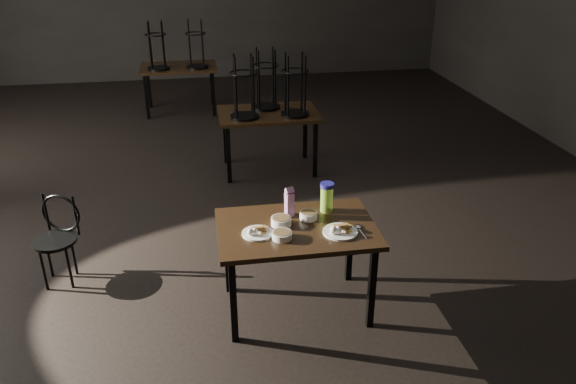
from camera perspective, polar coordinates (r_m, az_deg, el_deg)
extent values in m
plane|color=black|center=(6.03, -8.89, -2.60)|extent=(12.00, 12.00, 0.00)
cube|color=black|center=(4.26, 0.88, -3.76)|extent=(1.20, 0.80, 0.04)
cube|color=black|center=(4.15, -5.57, -10.99)|extent=(0.05, 0.05, 0.71)
cube|color=black|center=(4.32, 8.52, -9.57)|extent=(0.05, 0.05, 0.71)
cube|color=black|center=(4.68, -6.17, -6.34)|extent=(0.05, 0.05, 0.71)
cube|color=black|center=(4.83, 6.28, -5.27)|extent=(0.05, 0.05, 0.71)
cylinder|color=white|center=(4.16, -3.12, -4.20)|extent=(0.23, 0.23, 0.01)
cube|color=#996436|center=(4.17, -3.13, -3.36)|extent=(0.08, 0.08, 0.04)
cube|color=#996436|center=(4.17, -2.75, -3.33)|extent=(0.10, 0.10, 0.03)
ellipsoid|color=white|center=(4.11, -3.86, -4.06)|extent=(0.04, 0.04, 0.06)
ellipsoid|color=white|center=(4.11, -3.41, -4.03)|extent=(0.04, 0.04, 0.06)
cylinder|color=white|center=(4.18, 5.33, -4.05)|extent=(0.26, 0.26, 0.02)
cube|color=#996436|center=(4.19, 5.28, -3.11)|extent=(0.09, 0.09, 0.04)
cube|color=#996436|center=(4.20, 5.70, -3.07)|extent=(0.11, 0.11, 0.03)
ellipsoid|color=white|center=(4.12, 4.62, -3.90)|extent=(0.05, 0.05, 0.06)
ellipsoid|color=white|center=(4.13, 5.12, -3.86)|extent=(0.05, 0.05, 0.06)
cylinder|color=white|center=(4.26, -0.70, -2.99)|extent=(0.16, 0.16, 0.06)
cylinder|color=brown|center=(4.25, -0.70, -2.74)|extent=(0.13, 0.13, 0.01)
cylinder|color=white|center=(4.36, 2.10, -2.38)|extent=(0.14, 0.14, 0.05)
cylinder|color=brown|center=(4.35, 2.10, -2.15)|extent=(0.12, 0.12, 0.01)
cylinder|color=white|center=(4.09, -0.62, -4.42)|extent=(0.15, 0.15, 0.05)
cylinder|color=brown|center=(4.08, -0.62, -4.20)|extent=(0.13, 0.13, 0.01)
cube|color=#831770|center=(4.36, 0.14, -1.27)|extent=(0.08, 0.08, 0.20)
cube|color=#831770|center=(4.31, 0.14, 0.12)|extent=(0.08, 0.08, 0.06)
cylinder|color=#AFED45|center=(4.44, 3.95, -0.74)|extent=(0.13, 0.13, 0.21)
cylinder|color=navy|center=(4.39, 4.00, 0.68)|extent=(0.14, 0.14, 0.03)
ellipsoid|color=silver|center=(4.28, 7.19, -3.47)|extent=(0.05, 0.07, 0.01)
cube|color=silver|center=(4.19, 7.60, -4.25)|extent=(0.02, 0.15, 0.00)
cylinder|color=black|center=(5.12, -22.64, -4.61)|extent=(0.37, 0.37, 0.03)
torus|color=black|center=(5.15, -22.09, -2.01)|extent=(0.34, 0.14, 0.35)
cylinder|color=black|center=(5.29, -20.96, -5.92)|extent=(0.02, 0.02, 0.41)
cylinder|color=black|center=(5.34, -23.13, -6.02)|extent=(0.02, 0.02, 0.41)
cylinder|color=black|center=(5.17, -23.59, -7.21)|extent=(0.02, 0.02, 0.41)
cylinder|color=black|center=(5.11, -21.35, -7.12)|extent=(0.02, 0.02, 0.41)
cube|color=black|center=(6.87, -2.01, 7.93)|extent=(1.20, 0.80, 0.04)
cube|color=black|center=(6.65, -6.05, 3.75)|extent=(0.05, 0.05, 0.71)
cube|color=black|center=(6.78, 2.77, 4.30)|extent=(0.05, 0.05, 0.71)
cube|color=black|center=(7.25, -6.40, 5.62)|extent=(0.05, 0.05, 0.71)
cube|color=black|center=(7.37, 1.74, 6.10)|extent=(0.05, 0.05, 0.71)
cylinder|color=black|center=(6.68, -4.41, 7.68)|extent=(0.34, 0.34, 0.03)
torus|color=black|center=(6.55, -4.56, 11.84)|extent=(0.32, 0.32, 0.02)
cylinder|color=black|center=(6.69, -3.74, 10.96)|extent=(0.03, 0.03, 0.70)
cylinder|color=black|center=(6.67, -5.46, 10.86)|extent=(0.03, 0.03, 0.70)
cylinder|color=black|center=(6.48, -5.33, 10.42)|extent=(0.03, 0.03, 0.70)
cylinder|color=black|center=(6.49, -3.56, 10.52)|extent=(0.03, 0.03, 0.70)
cylinder|color=black|center=(6.76, 0.70, 7.96)|extent=(0.34, 0.34, 0.03)
torus|color=black|center=(6.62, 0.73, 12.08)|extent=(0.32, 0.32, 0.02)
cylinder|color=black|center=(6.77, 1.41, 11.19)|extent=(0.03, 0.03, 0.70)
cylinder|color=black|center=(6.73, -0.28, 11.13)|extent=(0.03, 0.03, 0.70)
cylinder|color=black|center=(6.55, 0.00, 10.69)|extent=(0.03, 0.03, 0.70)
cylinder|color=black|center=(6.58, 1.74, 10.76)|extent=(0.03, 0.03, 0.70)
cylinder|color=black|center=(7.03, -2.21, 8.64)|extent=(0.34, 0.34, 0.03)
torus|color=black|center=(6.90, -2.28, 12.61)|extent=(0.32, 0.32, 0.02)
cylinder|color=black|center=(7.04, -1.55, 11.76)|extent=(0.03, 0.03, 0.70)
cylinder|color=black|center=(7.01, -3.18, 11.68)|extent=(0.03, 0.03, 0.70)
cylinder|color=black|center=(6.82, -2.99, 11.28)|extent=(0.03, 0.03, 0.70)
cylinder|color=black|center=(6.85, -1.31, 11.36)|extent=(0.03, 0.03, 0.70)
cube|color=black|center=(9.36, -11.06, 12.31)|extent=(1.20, 0.80, 0.04)
cube|color=black|center=(9.17, -14.16, 9.31)|extent=(0.05, 0.05, 0.71)
cube|color=black|center=(9.14, -7.58, 9.81)|extent=(0.05, 0.05, 0.71)
cube|color=black|center=(9.79, -13.94, 10.35)|extent=(0.05, 0.05, 0.71)
cube|color=black|center=(9.76, -7.75, 10.82)|extent=(0.05, 0.05, 0.71)
cylinder|color=black|center=(9.22, -12.99, 12.16)|extent=(0.34, 0.34, 0.03)
torus|color=black|center=(9.12, -13.31, 15.21)|extent=(0.32, 0.32, 0.02)
cylinder|color=black|center=(9.24, -12.56, 14.55)|extent=(0.03, 0.03, 0.70)
cylinder|color=black|center=(9.25, -13.82, 14.44)|extent=(0.03, 0.03, 0.70)
cylinder|color=black|center=(9.05, -13.89, 14.20)|extent=(0.03, 0.03, 0.70)
cylinder|color=black|center=(9.04, -12.60, 14.31)|extent=(0.03, 0.03, 0.70)
cylinder|color=black|center=(9.20, -9.18, 12.46)|extent=(0.34, 0.34, 0.03)
torus|color=black|center=(9.10, -9.41, 15.52)|extent=(0.32, 0.32, 0.02)
cylinder|color=black|center=(9.22, -8.72, 14.84)|extent=(0.03, 0.03, 0.70)
cylinder|color=black|center=(9.22, -9.99, 14.75)|extent=(0.03, 0.03, 0.70)
cylinder|color=black|center=(9.03, -9.98, 14.52)|extent=(0.03, 0.03, 0.70)
cylinder|color=black|center=(9.03, -8.69, 14.61)|extent=(0.03, 0.03, 0.70)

